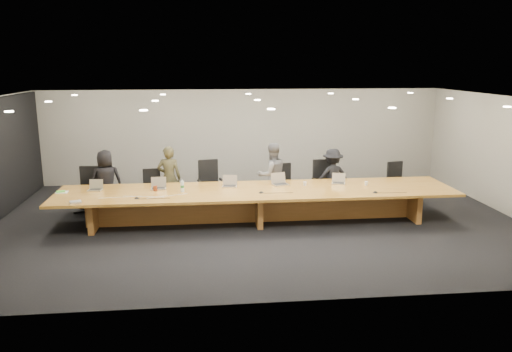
{
  "coord_description": "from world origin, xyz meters",
  "views": [
    {
      "loc": [
        -1.19,
        -10.91,
        3.56
      ],
      "look_at": [
        0.0,
        0.3,
        1.0
      ],
      "focal_mm": 35.0,
      "sensor_mm": 36.0,
      "label": 1
    }
  ],
  "objects_px": {
    "chair_far_right": "(399,182)",
    "person_c": "(272,175)",
    "water_bottle": "(182,186)",
    "mic_center": "(261,192)",
    "amber_mug": "(155,188)",
    "av_box": "(75,202)",
    "chair_far_left": "(88,190)",
    "person_a": "(106,181)",
    "chair_mid_right": "(285,185)",
    "paper_cup_far": "(366,183)",
    "mic_left": "(137,198)",
    "laptop_a": "(95,185)",
    "laptop_b": "(158,183)",
    "laptop_c": "(229,181)",
    "chair_right": "(325,182)",
    "mic_right": "(375,192)",
    "paper_cup_near": "(305,184)",
    "chair_mid_left": "(211,184)",
    "conference_table": "(257,199)",
    "person_d": "(332,177)",
    "chair_left": "(152,190)",
    "laptop_d": "(281,179)",
    "laptop_e": "(339,179)",
    "person_b": "(169,178)"
  },
  "relations": [
    {
      "from": "laptop_a",
      "to": "laptop_c",
      "type": "height_order",
      "value": "laptop_c"
    },
    {
      "from": "chair_mid_left",
      "to": "laptop_c",
      "type": "xyz_separation_m",
      "value": [
        0.42,
        -0.95,
        0.28
      ]
    },
    {
      "from": "av_box",
      "to": "chair_far_left",
      "type": "bearing_deg",
      "value": 75.24
    },
    {
      "from": "chair_mid_left",
      "to": "person_d",
      "type": "height_order",
      "value": "person_d"
    },
    {
      "from": "laptop_d",
      "to": "laptop_c",
      "type": "bearing_deg",
      "value": 165.45
    },
    {
      "from": "person_c",
      "to": "laptop_c",
      "type": "bearing_deg",
      "value": 19.54
    },
    {
      "from": "person_a",
      "to": "person_c",
      "type": "height_order",
      "value": "person_c"
    },
    {
      "from": "mic_left",
      "to": "chair_far_left",
      "type": "bearing_deg",
      "value": 130.16
    },
    {
      "from": "mic_left",
      "to": "conference_table",
      "type": "bearing_deg",
      "value": 10.52
    },
    {
      "from": "mic_left",
      "to": "laptop_a",
      "type": "bearing_deg",
      "value": 141.55
    },
    {
      "from": "paper_cup_near",
      "to": "chair_left",
      "type": "bearing_deg",
      "value": 165.49
    },
    {
      "from": "laptop_b",
      "to": "laptop_c",
      "type": "bearing_deg",
      "value": 1.12
    },
    {
      "from": "water_bottle",
      "to": "mic_center",
      "type": "distance_m",
      "value": 1.77
    },
    {
      "from": "person_a",
      "to": "laptop_a",
      "type": "distance_m",
      "value": 0.81
    },
    {
      "from": "chair_mid_right",
      "to": "chair_right",
      "type": "distance_m",
      "value": 1.05
    },
    {
      "from": "paper_cup_near",
      "to": "mic_right",
      "type": "xyz_separation_m",
      "value": [
        1.42,
        -0.81,
        -0.03
      ]
    },
    {
      "from": "chair_far_right",
      "to": "person_c",
      "type": "height_order",
      "value": "person_c"
    },
    {
      "from": "chair_mid_left",
      "to": "av_box",
      "type": "distance_m",
      "value": 3.44
    },
    {
      "from": "laptop_d",
      "to": "chair_mid_left",
      "type": "bearing_deg",
      "value": 134.12
    },
    {
      "from": "paper_cup_near",
      "to": "mic_left",
      "type": "distance_m",
      "value": 3.85
    },
    {
      "from": "person_a",
      "to": "person_c",
      "type": "relative_size",
      "value": 0.94
    },
    {
      "from": "chair_left",
      "to": "person_b",
      "type": "relative_size",
      "value": 0.64
    },
    {
      "from": "amber_mug",
      "to": "person_d",
      "type": "bearing_deg",
      "value": 13.9
    },
    {
      "from": "person_a",
      "to": "water_bottle",
      "type": "bearing_deg",
      "value": 136.45
    },
    {
      "from": "person_c",
      "to": "av_box",
      "type": "distance_m",
      "value": 4.71
    },
    {
      "from": "conference_table",
      "to": "laptop_c",
      "type": "xyz_separation_m",
      "value": [
        -0.61,
        0.35,
        0.36
      ]
    },
    {
      "from": "water_bottle",
      "to": "amber_mug",
      "type": "distance_m",
      "value": 0.63
    },
    {
      "from": "paper_cup_far",
      "to": "av_box",
      "type": "height_order",
      "value": "paper_cup_far"
    },
    {
      "from": "person_c",
      "to": "person_d",
      "type": "height_order",
      "value": "person_c"
    },
    {
      "from": "chair_mid_right",
      "to": "laptop_d",
      "type": "distance_m",
      "value": 0.92
    },
    {
      "from": "chair_left",
      "to": "laptop_d",
      "type": "bearing_deg",
      "value": -21.82
    },
    {
      "from": "chair_right",
      "to": "mic_right",
      "type": "relative_size",
      "value": 9.57
    },
    {
      "from": "chair_far_left",
      "to": "chair_right",
      "type": "bearing_deg",
      "value": 8.27
    },
    {
      "from": "chair_far_left",
      "to": "laptop_e",
      "type": "xyz_separation_m",
      "value": [
        6.0,
        -0.78,
        0.31
      ]
    },
    {
      "from": "chair_right",
      "to": "paper_cup_near",
      "type": "bearing_deg",
      "value": -132.85
    },
    {
      "from": "paper_cup_far",
      "to": "mic_left",
      "type": "xyz_separation_m",
      "value": [
        -5.23,
        -0.64,
        -0.03
      ]
    },
    {
      "from": "mic_center",
      "to": "av_box",
      "type": "bearing_deg",
      "value": -174.31
    },
    {
      "from": "conference_table",
      "to": "chair_left",
      "type": "height_order",
      "value": "chair_left"
    },
    {
      "from": "conference_table",
      "to": "chair_far_right",
      "type": "relative_size",
      "value": 8.58
    },
    {
      "from": "person_a",
      "to": "laptop_c",
      "type": "relative_size",
      "value": 4.55
    },
    {
      "from": "chair_far_left",
      "to": "amber_mug",
      "type": "distance_m",
      "value": 2.01
    },
    {
      "from": "chair_right",
      "to": "laptop_d",
      "type": "relative_size",
      "value": 3.17
    },
    {
      "from": "chair_mid_left",
      "to": "water_bottle",
      "type": "height_order",
      "value": "chair_mid_left"
    },
    {
      "from": "person_d",
      "to": "chair_far_left",
      "type": "bearing_deg",
      "value": -5.76
    },
    {
      "from": "paper_cup_far",
      "to": "mic_center",
      "type": "relative_size",
      "value": 0.73
    },
    {
      "from": "chair_far_right",
      "to": "laptop_b",
      "type": "distance_m",
      "value": 6.2
    },
    {
      "from": "laptop_e",
      "to": "amber_mug",
      "type": "distance_m",
      "value": 4.29
    },
    {
      "from": "chair_mid_right",
      "to": "amber_mug",
      "type": "height_order",
      "value": "chair_mid_right"
    },
    {
      "from": "person_b",
      "to": "laptop_b",
      "type": "bearing_deg",
      "value": 83.11
    },
    {
      "from": "person_c",
      "to": "mic_center",
      "type": "relative_size",
      "value": 13.06
    }
  ]
}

